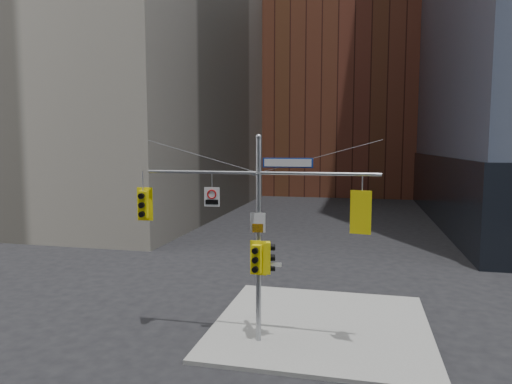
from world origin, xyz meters
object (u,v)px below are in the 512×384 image
at_px(traffic_light_west_arm, 143,205).
at_px(traffic_light_pole_side, 268,258).
at_px(regulatory_sign_arm, 212,196).
at_px(street_sign_blade, 288,163).
at_px(traffic_light_east_arm, 362,212).
at_px(traffic_light_pole_front, 257,259).
at_px(signal_assembly, 259,219).

relative_size(traffic_light_west_arm, traffic_light_pole_side, 1.12).
bearing_deg(regulatory_sign_arm, street_sign_blade, -7.49).
height_order(traffic_light_west_arm, traffic_light_pole_side, traffic_light_west_arm).
distance_m(traffic_light_east_arm, street_sign_blade, 2.87).
bearing_deg(traffic_light_pole_front, signal_assembly, 94.52).
xyz_separation_m(traffic_light_pole_front, street_sign_blade, (0.99, 0.27, 3.23)).
distance_m(traffic_light_west_arm, traffic_light_pole_side, 4.89).
xyz_separation_m(traffic_light_pole_front, regulatory_sign_arm, (-1.65, 0.25, 2.05)).
bearing_deg(traffic_light_pole_front, street_sign_blade, 19.75).
bearing_deg(signal_assembly, street_sign_blade, 0.17).
bearing_deg(traffic_light_west_arm, signal_assembly, -6.63).
bearing_deg(traffic_light_west_arm, traffic_light_east_arm, -6.55).
relative_size(traffic_light_east_arm, regulatory_sign_arm, 2.08).
distance_m(traffic_light_west_arm, traffic_light_pole_front, 4.59).
distance_m(signal_assembly, traffic_light_west_arm, 4.28).
distance_m(traffic_light_west_arm, regulatory_sign_arm, 2.63).
height_order(traffic_light_east_arm, regulatory_sign_arm, traffic_light_east_arm).
bearing_deg(traffic_light_pole_side, traffic_light_west_arm, 75.10).
xyz_separation_m(traffic_light_pole_side, regulatory_sign_arm, (-1.98, -0.04, 2.07)).
relative_size(signal_assembly, street_sign_blade, 4.78).
height_order(signal_assembly, regulatory_sign_arm, signal_assembly).
height_order(signal_assembly, traffic_light_east_arm, signal_assembly).
bearing_deg(traffic_light_east_arm, signal_assembly, 9.34).
bearing_deg(traffic_light_west_arm, street_sign_blade, -6.56).
relative_size(traffic_light_pole_front, regulatory_sign_arm, 1.76).
bearing_deg(street_sign_blade, traffic_light_west_arm, 179.29).
xyz_separation_m(traffic_light_pole_side, street_sign_blade, (0.66, -0.02, 3.24)).
bearing_deg(traffic_light_pole_side, signal_assembly, 78.36).
xyz_separation_m(traffic_light_west_arm, traffic_light_pole_front, (4.26, -0.28, -1.68)).
distance_m(traffic_light_pole_side, regulatory_sign_arm, 2.86).
bearing_deg(traffic_light_pole_front, traffic_light_west_arm, -179.33).
bearing_deg(traffic_light_east_arm, traffic_light_pole_side, 8.99).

